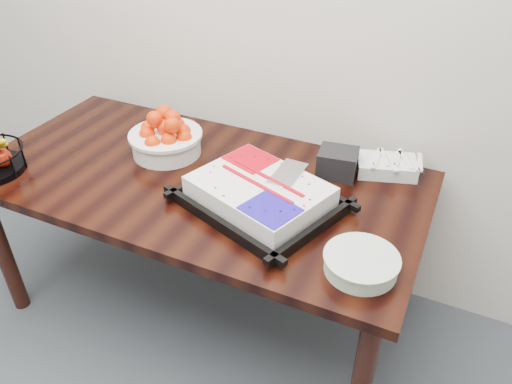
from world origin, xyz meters
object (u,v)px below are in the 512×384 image
at_px(tangerine_bowl, 166,135).
at_px(cake_tray, 260,195).
at_px(napkin_box, 338,163).
at_px(table, 198,194).
at_px(plate_stack, 361,263).

bearing_deg(tangerine_bowl, cake_tray, -19.32).
distance_m(tangerine_bowl, napkin_box, 0.73).
height_order(cake_tray, tangerine_bowl, tangerine_bowl).
distance_m(table, tangerine_bowl, 0.29).
bearing_deg(napkin_box, tangerine_bowl, -168.67).
relative_size(table, tangerine_bowl, 5.81).
relative_size(plate_stack, napkin_box, 1.57).
xyz_separation_m(table, tangerine_bowl, (-0.21, 0.11, 0.17)).
height_order(table, napkin_box, napkin_box).
height_order(table, cake_tray, cake_tray).
bearing_deg(plate_stack, table, 160.96).
relative_size(table, napkin_box, 11.94).
height_order(plate_stack, napkin_box, napkin_box).
bearing_deg(plate_stack, cake_tray, 157.32).
bearing_deg(cake_tray, table, 166.16).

